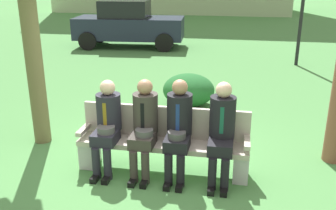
{
  "coord_description": "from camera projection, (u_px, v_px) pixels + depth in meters",
  "views": [
    {
      "loc": [
        1.18,
        -4.86,
        2.68
      ],
      "look_at": [
        0.21,
        0.24,
        0.85
      ],
      "focal_mm": 40.92,
      "sensor_mm": 36.0,
      "label": 1
    }
  ],
  "objects": [
    {
      "name": "park_bench",
      "position": [
        163.0,
        141.0,
        5.33
      ],
      "size": [
        2.36,
        0.44,
        0.9
      ],
      "color": "#B7AD9E",
      "rests_on": "ground"
    },
    {
      "name": "seated_man_rightmost",
      "position": [
        222.0,
        128.0,
        4.97
      ],
      "size": [
        0.34,
        0.72,
        1.34
      ],
      "color": "black",
      "rests_on": "ground"
    },
    {
      "name": "ground_plane",
      "position": [
        151.0,
        164.0,
        5.61
      ],
      "size": [
        80.0,
        80.0,
        0.0
      ],
      "primitive_type": "plane",
      "color": "#488244"
    },
    {
      "name": "seated_man_centerright",
      "position": [
        178.0,
        125.0,
        5.06
      ],
      "size": [
        0.34,
        0.72,
        1.35
      ],
      "color": "black",
      "rests_on": "ground"
    },
    {
      "name": "shrub_near_bench",
      "position": [
        189.0,
        90.0,
        7.94
      ],
      "size": [
        1.07,
        0.98,
        0.67
      ],
      "primitive_type": "ellipsoid",
      "color": "#205F29",
      "rests_on": "ground"
    },
    {
      "name": "parked_car_near",
      "position": [
        129.0,
        24.0,
        13.92
      ],
      "size": [
        4.01,
        1.96,
        1.68
      ],
      "color": "#1E2338",
      "rests_on": "ground"
    },
    {
      "name": "seated_man_centerleft",
      "position": [
        144.0,
        123.0,
        5.15
      ],
      "size": [
        0.34,
        0.72,
        1.32
      ],
      "color": "#38332D",
      "rests_on": "ground"
    },
    {
      "name": "seated_man_leftmost",
      "position": [
        107.0,
        122.0,
        5.24
      ],
      "size": [
        0.34,
        0.72,
        1.29
      ],
      "color": "#23232D",
      "rests_on": "ground"
    }
  ]
}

